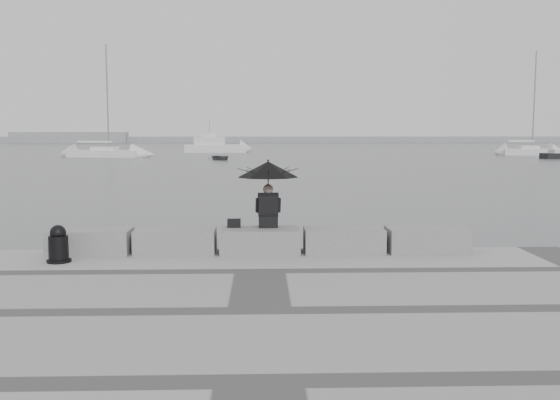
{
  "coord_description": "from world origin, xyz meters",
  "views": [
    {
      "loc": [
        0.03,
        -12.89,
        2.95
      ],
      "look_at": [
        0.51,
        3.0,
        1.2
      ],
      "focal_mm": 40.0,
      "sensor_mm": 36.0,
      "label": 1
    }
  ],
  "objects_px": {
    "sailboat_right": "(529,151)",
    "dinghy": "(221,157)",
    "sailboat_left": "(105,153)",
    "seated_person": "(268,177)",
    "motor_cruiser": "(216,146)",
    "mooring_bollard": "(59,247)"
  },
  "relations": [
    {
      "from": "mooring_bollard",
      "to": "sailboat_right",
      "type": "bearing_deg",
      "value": 60.31
    },
    {
      "from": "mooring_bollard",
      "to": "motor_cruiser",
      "type": "bearing_deg",
      "value": 91.91
    },
    {
      "from": "sailboat_right",
      "to": "dinghy",
      "type": "relative_size",
      "value": 3.96
    },
    {
      "from": "seated_person",
      "to": "dinghy",
      "type": "distance_m",
      "value": 53.06
    },
    {
      "from": "seated_person",
      "to": "sailboat_left",
      "type": "height_order",
      "value": "sailboat_left"
    },
    {
      "from": "sailboat_left",
      "to": "dinghy",
      "type": "bearing_deg",
      "value": -18.37
    },
    {
      "from": "motor_cruiser",
      "to": "mooring_bollard",
      "type": "bearing_deg",
      "value": -88.94
    },
    {
      "from": "sailboat_right",
      "to": "dinghy",
      "type": "height_order",
      "value": "sailboat_right"
    },
    {
      "from": "sailboat_left",
      "to": "seated_person",
      "type": "bearing_deg",
      "value": -64.46
    },
    {
      "from": "mooring_bollard",
      "to": "dinghy",
      "type": "xyz_separation_m",
      "value": [
        -0.42,
        53.87,
        -0.53
      ]
    },
    {
      "from": "sailboat_left",
      "to": "motor_cruiser",
      "type": "relative_size",
      "value": 1.5
    },
    {
      "from": "dinghy",
      "to": "seated_person",
      "type": "bearing_deg",
      "value": -114.63
    },
    {
      "from": "motor_cruiser",
      "to": "dinghy",
      "type": "relative_size",
      "value": 2.64
    },
    {
      "from": "sailboat_left",
      "to": "sailboat_right",
      "type": "relative_size",
      "value": 1.0
    },
    {
      "from": "seated_person",
      "to": "motor_cruiser",
      "type": "bearing_deg",
      "value": 91.85
    },
    {
      "from": "mooring_bollard",
      "to": "sailboat_right",
      "type": "xyz_separation_m",
      "value": [
        37.27,
        65.37,
        -0.26
      ]
    },
    {
      "from": "mooring_bollard",
      "to": "seated_person",
      "type": "bearing_deg",
      "value": 14.46
    },
    {
      "from": "seated_person",
      "to": "sailboat_right",
      "type": "height_order",
      "value": "sailboat_right"
    },
    {
      "from": "mooring_bollard",
      "to": "dinghy",
      "type": "bearing_deg",
      "value": 90.44
    },
    {
      "from": "motor_cruiser",
      "to": "dinghy",
      "type": "bearing_deg",
      "value": -85.5
    },
    {
      "from": "sailboat_right",
      "to": "dinghy",
      "type": "distance_m",
      "value": 39.4
    },
    {
      "from": "dinghy",
      "to": "motor_cruiser",
      "type": "bearing_deg",
      "value": 66.0
    }
  ]
}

